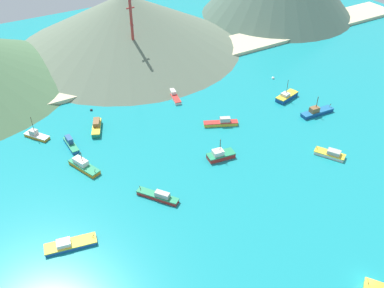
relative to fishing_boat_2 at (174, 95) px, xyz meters
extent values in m
cube|color=teal|center=(-1.58, -47.71, -0.93)|extent=(260.00, 280.00, 0.50)
cylinder|color=#4C3823|center=(-2.68, -78.65, 1.36)|extent=(0.50, 0.63, 1.61)
cube|color=silver|center=(-0.04, -0.21, -0.29)|extent=(3.76, 9.51, 0.78)
cube|color=red|center=(-0.04, -0.21, 0.20)|extent=(3.84, 9.70, 0.20)
cube|color=silver|center=(0.19, 0.93, 0.84)|extent=(1.91, 2.76, 1.07)
cube|color=red|center=(-4.23, -32.86, -0.09)|extent=(7.32, 3.90, 1.18)
cube|color=#238C5B|center=(-4.23, -32.86, 0.60)|extent=(7.47, 3.98, 0.20)
cube|color=silver|center=(-5.09, -32.73, 1.33)|extent=(2.95, 2.56, 1.25)
cylinder|color=#4C3823|center=(-4.57, -32.81, 3.59)|extent=(0.19, 0.19, 3.27)
cube|color=red|center=(-24.91, -37.85, -0.24)|extent=(7.35, 9.24, 0.87)
cube|color=#238C5B|center=(-24.91, -37.85, 0.29)|extent=(7.49, 9.43, 0.20)
cube|color=#B2ADA3|center=(-24.19, -38.87, 0.95)|extent=(3.14, 3.60, 1.12)
cylinder|color=#4C3823|center=(-27.51, -34.19, 0.80)|extent=(0.40, 0.50, 1.18)
cube|color=gold|center=(4.04, -20.37, -0.22)|extent=(9.52, 5.94, 0.91)
cube|color=red|center=(4.04, -20.37, 0.33)|extent=(9.71, 6.06, 0.20)
cube|color=#B2ADA3|center=(5.13, -20.89, 1.10)|extent=(3.23, 2.59, 1.33)
cube|color=silver|center=(20.39, -46.45, -0.30)|extent=(6.09, 7.84, 0.75)
cube|color=gold|center=(20.39, -46.45, 0.17)|extent=(6.21, 8.00, 0.20)
cube|color=#B2ADA3|center=(20.87, -47.27, 0.80)|extent=(3.33, 3.78, 1.06)
cylinder|color=#4C3823|center=(18.67, -43.52, 0.60)|extent=(0.34, 0.47, 1.03)
cube|color=#14478C|center=(31.79, -30.03, -0.20)|extent=(10.52, 3.18, 0.96)
cube|color=#1E669E|center=(31.79, -30.03, 0.38)|extent=(10.73, 3.25, 0.20)
cube|color=brown|center=(30.50, -29.94, 1.23)|extent=(2.80, 2.02, 1.49)
cylinder|color=#4C3823|center=(36.44, -30.37, 0.96)|extent=(0.58, 0.16, 1.31)
cylinder|color=#4C3823|center=(31.03, -29.98, 3.68)|extent=(0.19, 0.19, 3.43)
cube|color=#14478C|center=(29.90, -18.68, -0.03)|extent=(8.46, 4.81, 1.29)
cube|color=gold|center=(29.90, -18.68, 0.71)|extent=(8.63, 4.91, 0.20)
cube|color=beige|center=(28.93, -18.93, 1.24)|extent=(2.65, 2.66, 0.86)
cylinder|color=#4C3823|center=(29.35, -18.82, 3.89)|extent=(0.14, 0.14, 4.43)
cube|color=#1E5BA8|center=(-35.80, -8.71, -0.25)|extent=(2.06, 7.64, 0.85)
cube|color=#238C5B|center=(-35.80, -8.71, 0.27)|extent=(2.10, 7.79, 0.20)
cube|color=#28568C|center=(-35.83, -7.76, 1.12)|extent=(1.46, 2.92, 1.51)
cube|color=#198466|center=(-27.21, -4.89, -0.06)|extent=(5.30, 8.18, 1.24)
cube|color=gold|center=(-27.21, -4.89, 0.66)|extent=(5.41, 8.34, 0.20)
cube|color=brown|center=(-26.80, -3.98, 1.35)|extent=(2.99, 3.95, 1.18)
cube|color=#1E5BA8|center=(-46.37, -41.27, -0.32)|extent=(10.56, 4.95, 0.71)
cube|color=gold|center=(-46.37, -41.27, 0.13)|extent=(10.77, 5.05, 0.20)
cube|color=silver|center=(-47.62, -41.00, 0.68)|extent=(3.17, 2.70, 0.89)
cylinder|color=#4C3823|center=(-41.89, -42.22, 0.53)|extent=(0.47, 0.21, 0.98)
cube|color=orange|center=(-35.85, -19.26, -0.20)|extent=(5.64, 9.47, 0.94)
cube|color=#238C5B|center=(-35.85, -19.26, 0.37)|extent=(5.75, 9.66, 0.20)
cube|color=silver|center=(-36.26, -18.19, 1.12)|extent=(3.23, 4.47, 1.30)
cylinder|color=#4C3823|center=(-34.38, -23.12, 0.93)|extent=(0.31, 0.57, 1.28)
cylinder|color=#4C3823|center=(-35.97, -18.95, 3.08)|extent=(0.17, 0.17, 2.62)
cube|color=orange|center=(-42.55, 0.16, -0.33)|extent=(5.85, 7.10, 0.70)
cube|color=white|center=(-42.55, 0.16, 0.13)|extent=(5.96, 7.25, 0.20)
cube|color=#B2ADA3|center=(-43.06, 0.89, 0.89)|extent=(2.43, 2.51, 1.32)
cylinder|color=#4C3823|center=(-42.84, 0.57, 3.70)|extent=(0.14, 0.14, 4.31)
sphere|color=#232328|center=(-25.04, 5.74, -0.53)|extent=(0.85, 0.85, 0.85)
sphere|color=silver|center=(34.70, -6.17, -0.50)|extent=(1.00, 1.00, 1.00)
cube|color=beige|center=(-1.58, 21.49, -0.08)|extent=(247.00, 15.22, 1.20)
cone|color=#60705B|center=(2.75, 41.38, 9.67)|extent=(85.32, 85.32, 20.70)
cylinder|color=#B7332D|center=(-2.58, 23.09, 12.66)|extent=(0.93, 0.93, 26.67)
cylinder|color=#B7332D|center=(-2.58, 23.09, 21.20)|extent=(2.67, 0.46, 0.46)
cylinder|color=#B7332D|center=(-2.58, 23.09, 15.86)|extent=(0.46, 2.13, 0.46)
camera|label=1|loc=(-54.27, -102.89, 67.91)|focal=39.99mm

